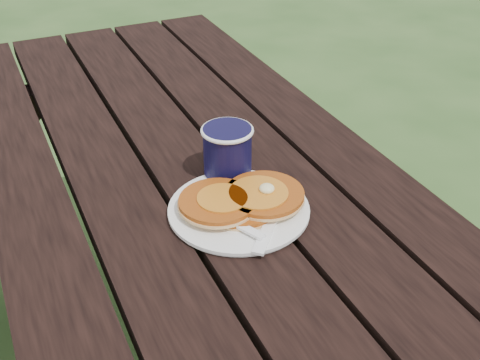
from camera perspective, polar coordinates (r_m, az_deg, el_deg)
name	(u,v)px	position (r m, az deg, el deg)	size (l,w,h in m)	color
picnic_table	(203,318)	(1.40, -3.54, -12.93)	(1.36, 1.80, 0.75)	black
plate	(239,210)	(1.05, -0.11, -2.89)	(0.24, 0.24, 0.01)	white
pancake_stack	(243,200)	(1.04, 0.26, -1.88)	(0.22, 0.15, 0.04)	#AB4E13
knife	(271,221)	(1.02, 2.99, -3.87)	(0.02, 0.18, 0.01)	white
fork	(237,224)	(1.00, -0.30, -4.19)	(0.03, 0.16, 0.01)	white
coffee_cup	(227,150)	(1.12, -1.20, 2.87)	(0.10, 0.10, 0.10)	black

